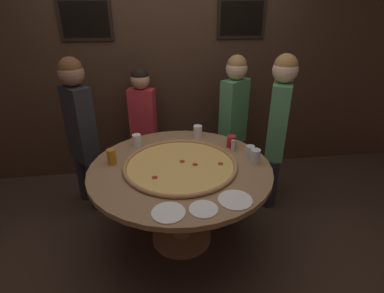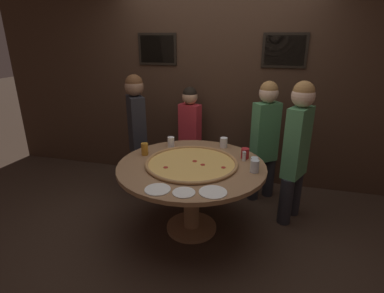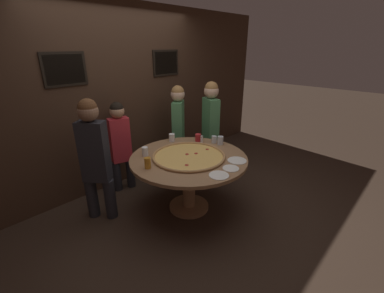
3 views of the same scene
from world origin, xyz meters
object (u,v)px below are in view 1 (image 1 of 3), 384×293
object	(u,v)px
drink_cup_near_right	(198,131)
diner_centre_back	(143,120)
drink_cup_front_edge	(250,151)
diner_far_right	(81,127)
white_plate_right_side	(168,213)
diner_side_left	(278,124)
white_plate_left_side	(204,209)
diner_side_right	(234,115)
drink_cup_near_left	(137,140)
drink_cup_far_right	(231,141)
drink_cup_by_shaker	(255,156)
drink_cup_far_left	(112,157)
dining_table	(181,182)
white_plate_beside_cup	(235,200)
giant_pizza	(180,165)
condiment_shaker	(233,145)

from	to	relation	value
drink_cup_near_right	diner_centre_back	size ratio (longest dim) A/B	0.08
drink_cup_front_edge	diner_far_right	distance (m)	1.58
drink_cup_front_edge	diner_centre_back	distance (m)	1.33
white_plate_right_side	diner_side_left	bearing A→B (deg)	42.96
diner_side_left	white_plate_left_side	bearing A→B (deg)	-15.32
white_plate_right_side	diner_side_right	xyz separation A→B (m)	(0.80, 1.45, 0.08)
drink_cup_near_left	white_plate_right_side	size ratio (longest dim) A/B	0.53
drink_cup_front_edge	white_plate_left_side	world-z (taller)	drink_cup_front_edge
drink_cup_far_right	white_plate_left_side	distance (m)	0.94
drink_cup_near_right	drink_cup_by_shaker	size ratio (longest dim) A/B	0.95
white_plate_left_side	diner_side_left	size ratio (longest dim) A/B	0.12
drink_cup_far_left	diner_far_right	world-z (taller)	diner_far_right
drink_cup_near_left	diner_side_left	world-z (taller)	diner_side_left
white_plate_left_side	drink_cup_near_right	bearing A→B (deg)	82.97
white_plate_right_side	dining_table	bearing A→B (deg)	76.96
drink_cup_far_left	white_plate_beside_cup	bearing A→B (deg)	-36.11
drink_cup_near_left	drink_cup_far_left	bearing A→B (deg)	-122.43
drink_cup_near_left	dining_table	bearing A→B (deg)	-50.02
drink_cup_by_shaker	dining_table	bearing A→B (deg)	177.70
dining_table	drink_cup_near_right	distance (m)	0.63
drink_cup_by_shaker	diner_far_right	size ratio (longest dim) A/B	0.08
drink_cup_near_right	drink_cup_far_left	size ratio (longest dim) A/B	0.87
drink_cup_near_left	drink_cup_front_edge	distance (m)	1.00
diner_far_right	diner_side_left	world-z (taller)	diner_side_left
diner_side_left	drink_cup_by_shaker	bearing A→B (deg)	-12.38
dining_table	diner_side_right	world-z (taller)	diner_side_right
drink_cup_by_shaker	white_plate_right_side	size ratio (longest dim) A/B	0.54
drink_cup_near_left	diner_centre_back	distance (m)	0.65
white_plate_beside_cup	giant_pizza	bearing A→B (deg)	121.66
drink_cup_by_shaker	white_plate_left_side	distance (m)	0.75
diner_far_right	diner_centre_back	size ratio (longest dim) A/B	1.14
drink_cup_near_left	drink_cup_near_right	bearing A→B (deg)	13.60
white_plate_right_side	diner_side_right	distance (m)	1.65
drink_cup_near_left	white_plate_left_side	bearing A→B (deg)	-66.10
dining_table	drink_cup_by_shaker	distance (m)	0.64
condiment_shaker	drink_cup_by_shaker	bearing A→B (deg)	-63.68
white_plate_left_side	diner_centre_back	size ratio (longest dim) A/B	0.14
dining_table	drink_cup_near_left	distance (m)	0.58
drink_cup_front_edge	white_plate_left_side	size ratio (longest dim) A/B	0.54
dining_table	drink_cup_near_right	size ratio (longest dim) A/B	13.11
dining_table	white_plate_beside_cup	xyz separation A→B (m)	(0.31, -0.50, 0.15)
white_plate_beside_cup	diner_side_left	size ratio (longest dim) A/B	0.15
dining_table	diner_side_left	distance (m)	1.13
diner_side_right	giant_pizza	bearing A→B (deg)	15.71
giant_pizza	diner_far_right	xyz separation A→B (m)	(-0.87, 0.67, 0.10)
drink_cup_near_left	condiment_shaker	bearing A→B (deg)	-13.65
drink_cup_front_edge	diner_far_right	bearing A→B (deg)	158.04
white_plate_right_side	condiment_shaker	world-z (taller)	condiment_shaker
white_plate_left_side	condiment_shaker	distance (m)	0.88
drink_cup_far_right	white_plate_left_side	size ratio (longest dim) A/B	0.57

